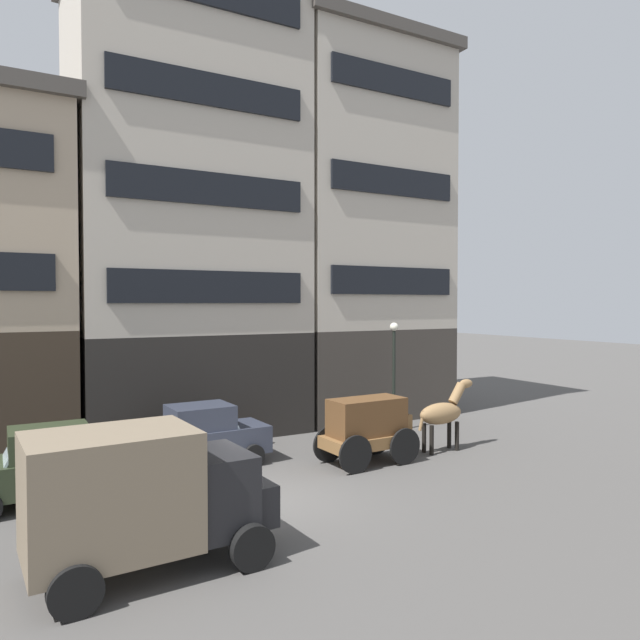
{
  "coord_description": "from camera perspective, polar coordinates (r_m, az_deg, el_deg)",
  "views": [
    {
      "loc": [
        -5.73,
        -13.06,
        4.86
      ],
      "look_at": [
        2.61,
        1.86,
        4.36
      ],
      "focal_mm": 32.59,
      "sensor_mm": 36.0,
      "label": 1
    }
  ],
  "objects": [
    {
      "name": "sedan_dark",
      "position": [
        17.95,
        -11.33,
        -11.05
      ],
      "size": [
        3.75,
        1.96,
        1.83
      ],
      "color": "#333847",
      "rests_on": "ground_plane"
    },
    {
      "name": "streetlamp_curbside",
      "position": [
        22.1,
        7.27,
        -4.01
      ],
      "size": [
        0.32,
        0.32,
        4.12
      ],
      "color": "black",
      "rests_on": "ground_plane"
    },
    {
      "name": "building_center_right",
      "position": [
        26.55,
        2.84,
        8.77
      ],
      "size": [
        7.4,
        7.21,
        16.18
      ],
      "color": "#38332D",
      "rests_on": "ground_plane"
    },
    {
      "name": "ground_plane",
      "position": [
        15.06,
        -5.48,
        -17.14
      ],
      "size": [
        120.0,
        120.0,
        0.0
      ],
      "primitive_type": "plane",
      "color": "#4C4947"
    },
    {
      "name": "draft_horse",
      "position": [
        19.64,
        11.99,
        -8.88
      ],
      "size": [
        2.35,
        0.65,
        2.3
      ],
      "color": "#937047",
      "rests_on": "ground_plane"
    },
    {
      "name": "cargo_wagon",
      "position": [
        17.9,
        4.75,
        -10.29
      ],
      "size": [
        2.95,
        1.59,
        1.98
      ],
      "color": "brown",
      "rests_on": "ground_plane"
    },
    {
      "name": "fire_hydrant_curbside",
      "position": [
        20.27,
        -5.96,
        -10.95
      ],
      "size": [
        0.24,
        0.24,
        0.83
      ],
      "color": "maroon",
      "rests_on": "ground_plane"
    },
    {
      "name": "delivery_truck_near",
      "position": [
        11.31,
        -16.81,
        -16.08
      ],
      "size": [
        4.43,
        2.32,
        2.62
      ],
      "color": "black",
      "rests_on": "ground_plane"
    },
    {
      "name": "sedan_light",
      "position": [
        16.0,
        -25.43,
        -12.76
      ],
      "size": [
        3.71,
        1.88,
        1.83
      ],
      "color": "#2D3823",
      "rests_on": "ground_plane"
    },
    {
      "name": "building_center_left",
      "position": [
        23.55,
        -13.36,
        11.21
      ],
      "size": [
        8.51,
        7.21,
        17.47
      ],
      "color": "black",
      "rests_on": "ground_plane"
    }
  ]
}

